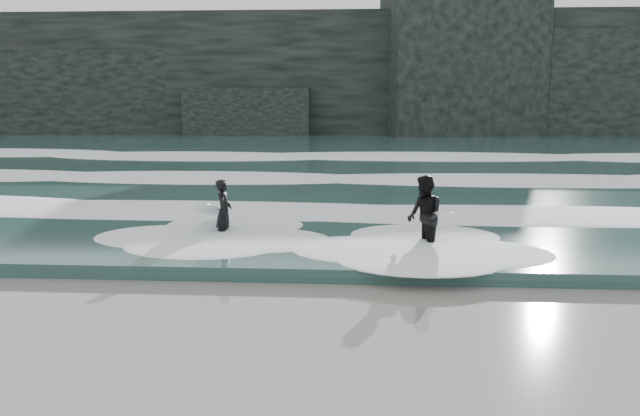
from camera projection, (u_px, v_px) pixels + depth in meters
The scene contains 8 objects.
ground at pixel (290, 346), 9.16m from camera, with size 120.00×120.00×0.00m, color olive.
sea at pixel (343, 152), 37.58m from camera, with size 90.00×52.00×0.30m, color #264843.
headland at pixel (349, 77), 53.38m from camera, with size 70.00×9.00×10.00m, color black.
foam_near at pixel (325, 208), 17.92m from camera, with size 60.00×3.20×0.20m, color white.
foam_mid at pixel (334, 175), 24.78m from camera, with size 60.00×4.00×0.24m, color white.
foam_far at pixel (341, 153), 33.61m from camera, with size 60.00×4.80×0.30m, color white.
surfer_left at pixel (219, 211), 15.26m from camera, with size 1.03×2.31×1.59m.
surfer_right at pixel (426, 216), 14.01m from camera, with size 1.15×1.89×1.85m.
Camera 1 is at (0.99, -8.59, 3.67)m, focal length 35.00 mm.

